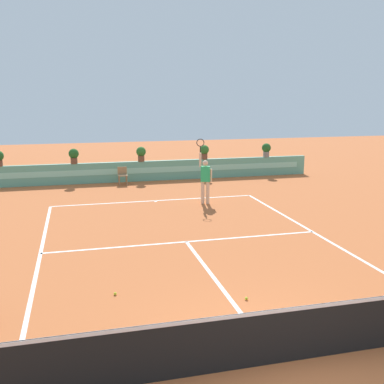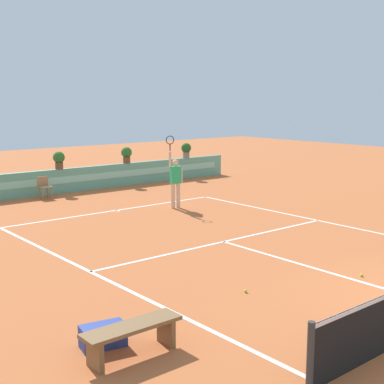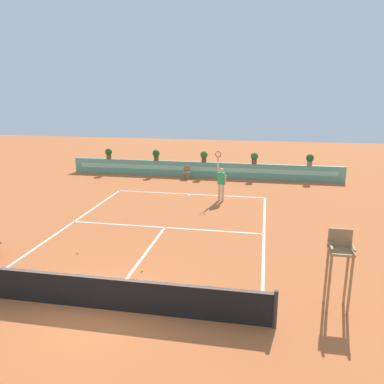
% 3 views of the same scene
% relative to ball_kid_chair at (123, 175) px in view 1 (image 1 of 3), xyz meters
% --- Properties ---
extents(ground_plane, '(60.00, 60.00, 0.00)m').
position_rel_ball_kid_chair_xyz_m(ground_plane, '(0.93, -9.66, -0.48)').
color(ground_plane, '#BC6033').
extents(court_lines, '(8.32, 11.94, 0.01)m').
position_rel_ball_kid_chair_xyz_m(court_lines, '(0.93, -8.94, -0.47)').
color(court_lines, white).
rests_on(court_lines, ground).
extents(net, '(8.92, 0.10, 1.00)m').
position_rel_ball_kid_chair_xyz_m(net, '(0.93, -15.66, 0.03)').
color(net, '#333333').
rests_on(net, ground).
extents(back_wall_barrier, '(18.00, 0.21, 1.00)m').
position_rel_ball_kid_chair_xyz_m(back_wall_barrier, '(0.93, 0.73, 0.02)').
color(back_wall_barrier, '#60A88E').
rests_on(back_wall_barrier, ground).
extents(ball_kid_chair, '(0.44, 0.44, 0.85)m').
position_rel_ball_kid_chair_xyz_m(ball_kid_chair, '(0.00, 0.00, 0.00)').
color(ball_kid_chair, '#99754C').
rests_on(ball_kid_chair, ground).
extents(tennis_player, '(0.60, 0.32, 2.58)m').
position_rel_ball_kid_chair_xyz_m(tennis_player, '(2.78, -4.75, 0.57)').
color(tennis_player, beige).
rests_on(tennis_player, ground).
extents(tennis_ball_near_baseline, '(0.07, 0.07, 0.07)m').
position_rel_ball_kid_chair_xyz_m(tennis_ball_near_baseline, '(-1.42, -12.43, -0.44)').
color(tennis_ball_near_baseline, '#CCE033').
rests_on(tennis_ball_near_baseline, ground).
extents(tennis_ball_mid_court, '(0.07, 0.07, 0.07)m').
position_rel_ball_kid_chair_xyz_m(tennis_ball_mid_court, '(1.25, -13.35, -0.44)').
color(tennis_ball_mid_court, '#CCE033').
rests_on(tennis_ball_mid_court, ground).
extents(potted_plant_left, '(0.48, 0.48, 0.72)m').
position_rel_ball_kid_chair_xyz_m(potted_plant_left, '(-2.23, 0.73, 0.93)').
color(potted_plant_left, brown).
rests_on(potted_plant_left, back_wall_barrier).
extents(potted_plant_centre, '(0.48, 0.48, 0.72)m').
position_rel_ball_kid_chair_xyz_m(potted_plant_centre, '(1.02, 0.73, 0.93)').
color(potted_plant_centre, brown).
rests_on(potted_plant_centre, back_wall_barrier).
extents(potted_plant_right, '(0.48, 0.48, 0.72)m').
position_rel_ball_kid_chair_xyz_m(potted_plant_right, '(4.29, 0.73, 0.93)').
color(potted_plant_right, brown).
rests_on(potted_plant_right, back_wall_barrier).
extents(potted_plant_far_right, '(0.48, 0.48, 0.72)m').
position_rel_ball_kid_chair_xyz_m(potted_plant_far_right, '(7.72, 0.73, 0.93)').
color(potted_plant_far_right, gray).
rests_on(potted_plant_far_right, back_wall_barrier).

